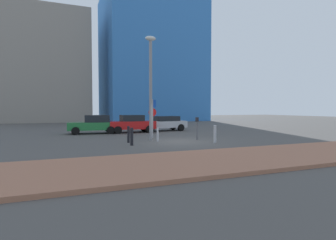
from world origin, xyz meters
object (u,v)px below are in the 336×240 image
at_px(parked_car_red, 132,123).
at_px(traffic_bollard_far, 158,135).
at_px(traffic_bollard_edge, 215,134).
at_px(parking_sign_post, 152,114).
at_px(street_lamp, 151,79).
at_px(parked_car_silver, 163,123).
at_px(traffic_bollard_near, 128,134).
at_px(parked_car_green, 94,124).
at_px(parking_meter, 197,125).
at_px(traffic_bollard_mid, 132,137).

bearing_deg(parked_car_red, traffic_bollard_far, -90.68).
bearing_deg(traffic_bollard_far, traffic_bollard_edge, -30.49).
bearing_deg(parking_sign_post, street_lamp, -112.02).
relative_size(parked_car_silver, parking_sign_post, 1.64).
bearing_deg(street_lamp, parked_car_silver, 63.28).
bearing_deg(street_lamp, traffic_bollard_near, -158.26).
height_order(parked_car_silver, traffic_bollard_far, parked_car_silver).
xyz_separation_m(parked_car_green, traffic_bollard_near, (1.29, -7.06, -0.28)).
xyz_separation_m(parking_sign_post, traffic_bollard_near, (-2.29, -2.25, -1.22)).
relative_size(parked_car_green, parked_car_silver, 0.91).
xyz_separation_m(parking_meter, traffic_bollard_edge, (0.33, -1.72, -0.44)).
bearing_deg(parking_meter, traffic_bollard_edge, -79.13).
distance_m(parked_car_green, parking_meter, 9.37).
distance_m(parked_car_silver, traffic_bollard_edge, 9.56).
distance_m(parked_car_silver, traffic_bollard_far, 8.43).
distance_m(parked_car_green, traffic_bollard_mid, 8.38).
relative_size(traffic_bollard_mid, traffic_bollard_edge, 0.94).
bearing_deg(parked_car_red, parking_sign_post, -85.38).
height_order(parked_car_silver, parking_meter, parking_meter).
relative_size(parking_meter, traffic_bollard_mid, 1.51).
distance_m(parked_car_green, street_lamp, 7.74).
bearing_deg(parked_car_red, street_lamp, -92.42).
bearing_deg(parking_meter, parked_car_green, 128.63).
height_order(parking_meter, traffic_bollard_edge, parking_meter).
height_order(parked_car_green, traffic_bollard_mid, parked_car_green).
distance_m(parked_car_green, parking_sign_post, 6.06).
bearing_deg(traffic_bollard_edge, traffic_bollard_far, 149.51).
height_order(parking_sign_post, parking_meter, parking_sign_post).
height_order(parked_car_silver, traffic_bollard_mid, parked_car_silver).
xyz_separation_m(parked_car_green, traffic_bollard_mid, (1.19, -8.29, -0.29)).
relative_size(parking_sign_post, traffic_bollard_mid, 2.75).
relative_size(parked_car_red, traffic_bollard_mid, 4.02).
distance_m(traffic_bollard_near, traffic_bollard_edge, 5.28).
relative_size(parked_car_silver, street_lamp, 0.67).
height_order(traffic_bollard_near, traffic_bollard_mid, traffic_bollard_near).
height_order(parked_car_red, traffic_bollard_near, parked_car_red).
distance_m(parking_meter, traffic_bollard_mid, 4.79).
xyz_separation_m(parked_car_green, parked_car_red, (3.19, -0.11, -0.00)).
bearing_deg(traffic_bollard_mid, parking_meter, 11.80).
distance_m(parking_meter, traffic_bollard_near, 4.59).
height_order(parked_car_silver, traffic_bollard_edge, parked_car_silver).
xyz_separation_m(traffic_bollard_mid, traffic_bollard_far, (1.92, 1.06, -0.05)).
distance_m(parking_sign_post, traffic_bollard_near, 3.43).
bearing_deg(street_lamp, parked_car_green, 114.57).
bearing_deg(traffic_bollard_far, parking_meter, -1.80).
height_order(parking_sign_post, traffic_bollard_near, parking_sign_post).
relative_size(parking_meter, traffic_bollard_far, 1.69).
height_order(parked_car_silver, street_lamp, street_lamp).
bearing_deg(parking_meter, traffic_bollard_far, 178.20).
height_order(parked_car_silver, traffic_bollard_near, parked_car_silver).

